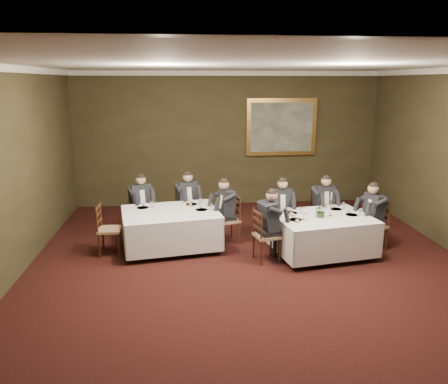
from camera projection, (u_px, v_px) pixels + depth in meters
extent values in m
plane|color=black|center=(258.00, 285.00, 7.13)|extent=(10.00, 10.00, 0.00)
cube|color=silver|center=(263.00, 63.00, 6.27)|extent=(8.00, 10.00, 0.10)
cube|color=#312C18|center=(227.00, 139.00, 11.53)|extent=(8.00, 0.10, 3.50)
cube|color=white|center=(228.00, 73.00, 11.06)|extent=(8.00, 0.10, 0.12)
cube|color=black|center=(323.00, 218.00, 8.25)|extent=(1.90, 1.55, 0.04)
cube|color=white|center=(323.00, 217.00, 8.24)|extent=(1.97, 1.62, 0.02)
cube|color=white|center=(322.00, 233.00, 8.32)|extent=(1.99, 1.64, 0.65)
cube|color=black|center=(170.00, 213.00, 8.57)|extent=(1.98, 1.61, 0.04)
cube|color=white|center=(170.00, 212.00, 8.57)|extent=(2.05, 1.68, 0.02)
cube|color=white|center=(171.00, 228.00, 8.65)|extent=(2.07, 1.71, 0.65)
cube|color=#97704D|center=(280.00, 218.00, 9.03)|extent=(0.47, 0.45, 0.05)
cube|color=black|center=(278.00, 205.00, 9.16)|extent=(0.38, 0.06, 0.54)
cube|color=black|center=(281.00, 201.00, 8.94)|extent=(0.44, 0.34, 0.55)
sphere|color=tan|center=(281.00, 183.00, 8.85)|extent=(0.23, 0.23, 0.21)
cube|color=#97704D|center=(322.00, 215.00, 9.28)|extent=(0.51, 0.49, 0.05)
cube|color=black|center=(319.00, 201.00, 9.39)|extent=(0.38, 0.10, 0.54)
cube|color=black|center=(323.00, 198.00, 9.19)|extent=(0.47, 0.38, 0.55)
sphere|color=tan|center=(324.00, 180.00, 9.09)|extent=(0.24, 0.24, 0.21)
cube|color=#97704D|center=(267.00, 236.00, 8.02)|extent=(0.51, 0.52, 0.05)
cube|color=black|center=(257.00, 224.00, 7.90)|extent=(0.12, 0.38, 0.54)
cube|color=black|center=(267.00, 216.00, 7.93)|extent=(0.40, 0.48, 0.55)
sphere|color=tan|center=(268.00, 196.00, 7.84)|extent=(0.25, 0.25, 0.21)
cube|color=#97704D|center=(374.00, 225.00, 8.59)|extent=(0.51, 0.53, 0.05)
cube|color=black|center=(383.00, 213.00, 8.59)|extent=(0.12, 0.38, 0.54)
cube|color=black|center=(375.00, 207.00, 8.50)|extent=(0.40, 0.48, 0.55)
sphere|color=tan|center=(377.00, 188.00, 8.41)|extent=(0.25, 0.25, 0.21)
cube|color=#97704D|center=(141.00, 213.00, 9.40)|extent=(0.57, 0.56, 0.05)
cube|color=black|center=(138.00, 200.00, 9.50)|extent=(0.36, 0.18, 0.54)
cube|color=black|center=(140.00, 196.00, 9.30)|extent=(0.51, 0.45, 0.55)
sphere|color=tan|center=(140.00, 179.00, 9.21)|extent=(0.28, 0.28, 0.21)
cube|color=#97704D|center=(187.00, 210.00, 9.65)|extent=(0.57, 0.56, 0.05)
cube|color=black|center=(184.00, 197.00, 9.75)|extent=(0.36, 0.17, 0.54)
cube|color=black|center=(187.00, 193.00, 9.55)|extent=(0.51, 0.45, 0.55)
sphere|color=tan|center=(186.00, 176.00, 9.46)|extent=(0.27, 0.27, 0.21)
cube|color=#97704D|center=(228.00, 220.00, 8.93)|extent=(0.53, 0.54, 0.05)
cube|color=black|center=(236.00, 208.00, 8.94)|extent=(0.14, 0.37, 0.54)
cube|color=black|center=(228.00, 202.00, 8.83)|extent=(0.42, 0.49, 0.55)
sphere|color=tan|center=(228.00, 184.00, 8.74)|extent=(0.26, 0.26, 0.21)
cube|color=#97704D|center=(110.00, 230.00, 8.34)|extent=(0.43, 0.45, 0.05)
cube|color=black|center=(99.00, 218.00, 8.27)|extent=(0.04, 0.38, 0.54)
imported|color=#2D5926|center=(321.00, 210.00, 8.15)|extent=(0.28, 0.25, 0.28)
cylinder|color=#B07A35|center=(330.00, 215.00, 8.26)|extent=(0.07, 0.07, 0.02)
cylinder|color=#B07A35|center=(331.00, 207.00, 8.22)|extent=(0.02, 0.02, 0.32)
cylinder|color=white|center=(332.00, 195.00, 8.17)|extent=(0.02, 0.02, 0.14)
cylinder|color=white|center=(291.00, 212.00, 8.46)|extent=(0.25, 0.25, 0.01)
cylinder|color=white|center=(289.00, 209.00, 8.60)|extent=(0.08, 0.08, 0.05)
cylinder|color=white|center=(300.00, 209.00, 8.46)|extent=(0.06, 0.06, 0.14)
cylinder|color=white|center=(143.00, 207.00, 8.80)|extent=(0.25, 0.25, 0.01)
cylinder|color=white|center=(143.00, 204.00, 8.94)|extent=(0.08, 0.08, 0.05)
cylinder|color=white|center=(151.00, 204.00, 8.80)|extent=(0.06, 0.06, 0.14)
cube|color=#BE9545|center=(281.00, 127.00, 11.52)|extent=(1.86, 0.08, 1.50)
cube|color=#43472F|center=(282.00, 127.00, 11.48)|extent=(1.64, 0.01, 1.28)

